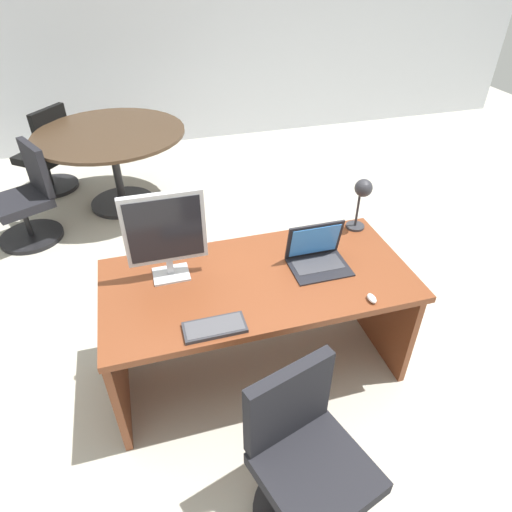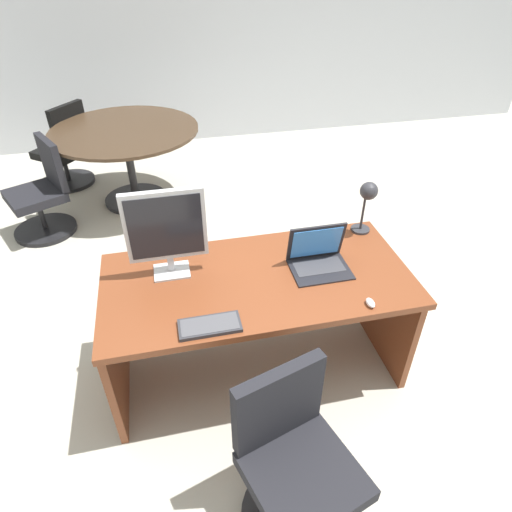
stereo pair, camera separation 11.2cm
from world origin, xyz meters
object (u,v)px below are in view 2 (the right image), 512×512
Objects in this scene: laptop at (318,254)px; meeting_chair_near at (43,198)px; meeting_chair_far at (66,154)px; office_chair at (295,471)px; keyboard at (210,326)px; desk at (256,300)px; desk_lamp at (367,197)px; monitor at (166,229)px; meeting_table at (127,147)px; mouse at (370,303)px.

meeting_chair_near is (-1.91, 2.02, -0.49)m from laptop.
office_chair is at bearing -70.06° from meeting_chair_far.
office_chair reaches higher than keyboard.
laptop reaches higher than desk.
desk_lamp reaches higher than laptop.
monitor is 0.36× the size of meeting_table.
desk_lamp reaches higher than meeting_table.
mouse is 0.08× the size of meeting_chair_far.
laptop is at bearing 28.62° from keyboard.
office_chair is 4.17m from meeting_chair_far.
desk_lamp is at bearing 6.94° from monitor.
meeting_chair_near is at bearing 130.62° from mouse.
desk_lamp is at bearing 30.38° from keyboard.
office_chair is at bearing -67.66° from monitor.
keyboard is 0.86× the size of desk_lamp.
meeting_table is (-0.30, 2.31, -0.45)m from monitor.
office_chair is 3.33m from meeting_chair_near.
meeting_table is (-0.45, 2.79, -0.17)m from keyboard.
monitor is 2.37m from meeting_table.
office_chair is at bearing -134.83° from mouse.
meeting_chair_far is at bearing 121.41° from laptop.
keyboard is at bearing -151.38° from laptop.
meeting_table reaches higher than desk.
meeting_chair_near is at bearing 117.40° from keyboard.
meeting_chair_near is at bearing 142.68° from desk_lamp.
laptop is 0.23× the size of meeting_table.
meeting_chair_near is at bearing 119.68° from monitor.
office_chair is (-0.03, -0.95, -0.20)m from desk.
laptop is 3.51m from meeting_chair_far.
monitor is at bearing -82.72° from meeting_table.
monitor reaches higher than laptop.
office_chair is 0.60× the size of meeting_table.
monitor is 7.14× the size of mouse.
mouse is 0.88m from office_chair.
desk is 0.69m from mouse.
monitor reaches higher than meeting_chair_near.
mouse is 0.73m from desk_lamp.
meeting_table is (-1.12, 2.42, -0.23)m from laptop.
mouse is at bearing 45.17° from office_chair.
keyboard is (-0.31, -0.37, 0.22)m from desk.
desk_lamp reaches higher than desk.
meeting_chair_near is at bearing 127.60° from desk.
monitor reaches higher than mouse.
keyboard is at bearing 116.22° from office_chair.
mouse is at bearing -49.38° from meeting_chair_near.
meeting_chair_near is (-1.09, 1.91, -0.70)m from monitor.
mouse is (0.15, -0.39, -0.06)m from laptop.
meeting_chair_far is (-1.14, 3.34, -0.41)m from keyboard.
laptop reaches higher than meeting_chair_far.
desk is at bearing -63.95° from meeting_chair_far.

